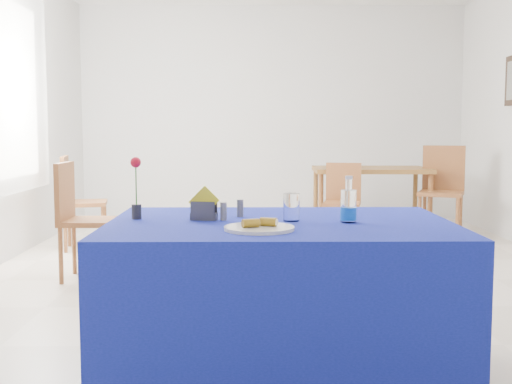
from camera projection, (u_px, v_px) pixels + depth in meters
floor at (287, 280)px, 5.09m from camera, size 7.00×7.00×0.00m
room_shell at (288, 56)px, 4.92m from camera, size 7.00×7.00×7.00m
window_pane at (6, 89)px, 5.71m from camera, size 0.04×1.50×1.60m
curtain at (14, 89)px, 5.71m from camera, size 0.04×1.75×1.85m
plate at (259, 228)px, 2.74m from camera, size 0.30×0.30×0.01m
drinking_glass at (291, 207)px, 3.00m from camera, size 0.08×0.08×0.13m
salt_shaker at (224, 211)px, 3.03m from camera, size 0.03×0.03×0.08m
pepper_shaker at (240, 208)px, 3.15m from camera, size 0.03×0.03×0.08m
blue_table at (280, 301)px, 3.03m from camera, size 1.60×1.10×0.76m
water_bottle at (348, 207)px, 2.96m from camera, size 0.08×0.08×0.21m
napkin_holder at (204, 210)px, 3.04m from camera, size 0.15×0.08×0.16m
rose_vase at (136, 189)px, 3.06m from camera, size 0.05×0.05×0.30m
oak_table at (371, 174)px, 7.36m from camera, size 1.31×0.86×0.76m
chair_bg_left at (343, 196)px, 6.79m from camera, size 0.45×0.45×0.84m
chair_bg_right at (442, 185)px, 7.01m from camera, size 0.59×0.59×1.01m
chair_win_a at (78, 212)px, 5.07m from camera, size 0.42×0.42×0.93m
chair_win_b at (76, 196)px, 6.35m from camera, size 0.48×0.48×0.93m
banana_pieces at (260, 222)px, 2.73m from camera, size 0.16×0.10×0.04m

